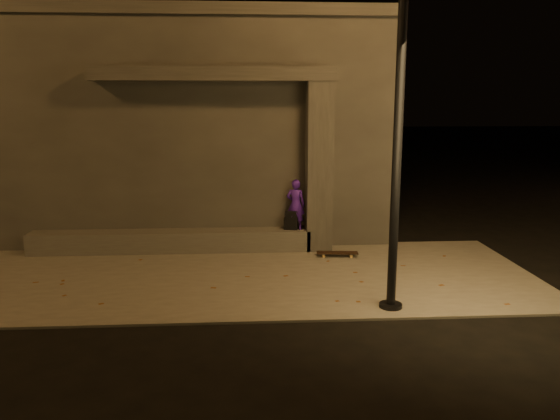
{
  "coord_description": "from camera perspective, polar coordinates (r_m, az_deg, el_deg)",
  "views": [
    {
      "loc": [
        0.14,
        -7.8,
        3.26
      ],
      "look_at": [
        0.75,
        2.0,
        1.27
      ],
      "focal_mm": 35.0,
      "sensor_mm": 36.0,
      "label": 1
    }
  ],
  "objects": [
    {
      "name": "building",
      "position": [
        14.35,
        -8.21,
        8.71
      ],
      "size": [
        9.0,
        5.1,
        5.22
      ],
      "color": "#3B3836",
      "rests_on": "ground"
    },
    {
      "name": "column",
      "position": [
        11.74,
        4.11,
        4.46
      ],
      "size": [
        0.55,
        0.55,
        3.6
      ],
      "primitive_type": "cube",
      "color": "#3B3836",
      "rests_on": "sidewalk"
    },
    {
      "name": "skateboarder",
      "position": [
        11.81,
        1.65,
        0.59
      ],
      "size": [
        0.46,
        0.37,
        1.1
      ],
      "primitive_type": "imported",
      "rotation": [
        0.0,
        0.0,
        2.86
      ],
      "color": "#451AAD",
      "rests_on": "ledge"
    },
    {
      "name": "canopy",
      "position": [
        11.63,
        -6.92,
        13.91
      ],
      "size": [
        5.0,
        0.7,
        0.28
      ],
      "primitive_type": "cube",
      "color": "#3B3836",
      "rests_on": "column"
    },
    {
      "name": "ledge",
      "position": [
        12.04,
        -11.3,
        -3.19
      ],
      "size": [
        6.0,
        0.55,
        0.45
      ],
      "primitive_type": "cube",
      "color": "#53504B",
      "rests_on": "sidewalk"
    },
    {
      "name": "skateboard",
      "position": [
        11.5,
        6.0,
        -4.49
      ],
      "size": [
        0.88,
        0.3,
        0.1
      ],
      "rotation": [
        0.0,
        0.0,
        -0.09
      ],
      "color": "black",
      "rests_on": "sidewalk"
    },
    {
      "name": "ground",
      "position": [
        8.45,
        -4.32,
        -11.28
      ],
      "size": [
        120.0,
        120.0,
        0.0
      ],
      "primitive_type": "plane",
      "color": "black",
      "rests_on": "ground"
    },
    {
      "name": "sidewalk",
      "position": [
        10.32,
        -4.19,
        -6.89
      ],
      "size": [
        11.0,
        4.4,
        0.04
      ],
      "primitive_type": "cube",
      "color": "#6A655D",
      "rests_on": "ground"
    },
    {
      "name": "backpack",
      "position": [
        11.88,
        1.16,
        -1.33
      ],
      "size": [
        0.33,
        0.24,
        0.42
      ],
      "rotation": [
        0.0,
        0.0,
        -0.19
      ],
      "color": "black",
      "rests_on": "ledge"
    },
    {
      "name": "street_lamp_0",
      "position": [
        8.38,
        12.61,
        16.72
      ],
      "size": [
        0.36,
        0.36,
        7.17
      ],
      "color": "black",
      "rests_on": "ground"
    }
  ]
}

